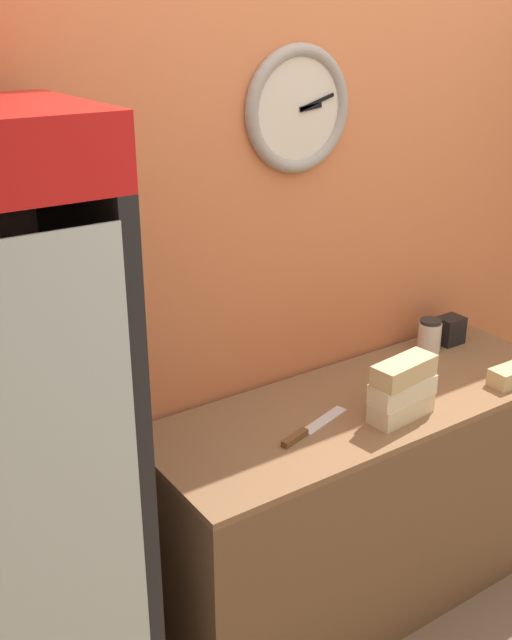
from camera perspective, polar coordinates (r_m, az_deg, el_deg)
name	(u,v)px	position (r m, az deg, el deg)	size (l,w,h in m)	color
wall_back	(313,258)	(2.91, 4.39, 4.74)	(5.20, 0.10, 2.70)	#D17547
prep_counter	(363,499)	(3.08, 8.14, -13.36)	(1.74, 0.61, 0.90)	brown
sandwich_stack_bottom	(402,408)	(2.73, 11.06, -6.56)	(0.26, 0.12, 0.07)	beige
sandwich_stack_middle	(403,389)	(2.69, 11.17, -5.18)	(0.26, 0.11, 0.07)	beige
sandwich_stack_top	(405,370)	(2.66, 11.29, -3.76)	(0.26, 0.13, 0.07)	tan
chefs_knife	(306,431)	(2.60, 3.82, -8.45)	(0.34, 0.13, 0.02)	silver
condiment_jar	(429,336)	(3.25, 13.08, -1.19)	(0.10, 0.10, 0.14)	silver
napkin_dispenser	(450,330)	(3.36, 14.56, -0.75)	(0.11, 0.09, 0.12)	black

